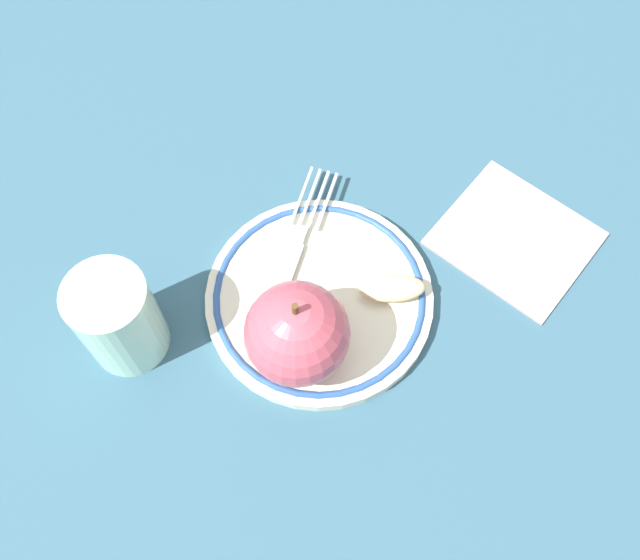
% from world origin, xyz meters
% --- Properties ---
extents(ground_plane, '(2.00, 2.00, 0.00)m').
position_xyz_m(ground_plane, '(0.00, 0.00, 0.00)').
color(ground_plane, '#32596C').
extents(plate, '(0.20, 0.20, 0.01)m').
position_xyz_m(plate, '(0.00, 0.00, 0.01)').
color(plate, beige).
rests_on(plate, ground_plane).
extents(apple_red_whole, '(0.08, 0.08, 0.09)m').
position_xyz_m(apple_red_whole, '(-0.05, -0.03, 0.06)').
color(apple_red_whole, '#C44C5C').
rests_on(apple_red_whole, plate).
extents(apple_slice_front, '(0.06, 0.06, 0.02)m').
position_xyz_m(apple_slice_front, '(0.04, -0.04, 0.02)').
color(apple_slice_front, beige).
rests_on(apple_slice_front, plate).
extents(fork, '(0.17, 0.10, 0.00)m').
position_xyz_m(fork, '(0.01, 0.04, 0.02)').
color(fork, silver).
rests_on(fork, plate).
extents(drinking_glass, '(0.07, 0.07, 0.09)m').
position_xyz_m(drinking_glass, '(-0.14, 0.09, 0.05)').
color(drinking_glass, '#BBEFCD').
rests_on(drinking_glass, ground_plane).
extents(napkin_folded, '(0.13, 0.14, 0.01)m').
position_xyz_m(napkin_folded, '(0.17, -0.08, 0.00)').
color(napkin_folded, '#C39D95').
rests_on(napkin_folded, ground_plane).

